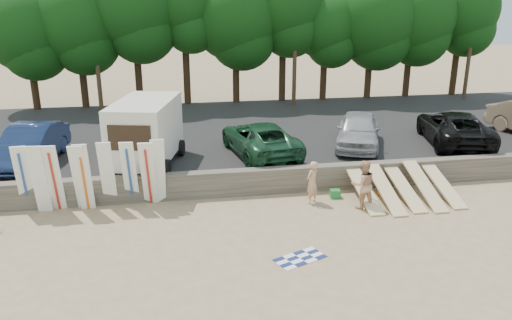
# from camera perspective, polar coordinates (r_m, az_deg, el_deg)

# --- Properties ---
(ground) EXTENTS (120.00, 120.00, 0.00)m
(ground) POSITION_cam_1_polar(r_m,az_deg,el_deg) (17.59, 10.54, -6.78)
(ground) COLOR tan
(ground) RESTS_ON ground
(seawall) EXTENTS (44.00, 0.50, 1.00)m
(seawall) POSITION_cam_1_polar(r_m,az_deg,el_deg) (20.02, 7.71, -1.96)
(seawall) COLOR #6B6356
(seawall) RESTS_ON ground
(parking_lot) EXTENTS (44.00, 14.50, 0.70)m
(parking_lot) POSITION_cam_1_polar(r_m,az_deg,el_deg) (26.97, 2.99, 3.12)
(parking_lot) COLOR #282828
(parking_lot) RESTS_ON ground
(treeline) EXTENTS (33.21, 6.05, 9.19)m
(treeline) POSITION_cam_1_polar(r_m,az_deg,el_deg) (32.96, -0.11, 16.38)
(treeline) COLOR #382616
(treeline) RESTS_ON parking_lot
(utility_poles) EXTENTS (25.80, 0.26, 9.00)m
(utility_poles) POSITION_cam_1_polar(r_m,az_deg,el_deg) (31.93, 4.53, 14.66)
(utility_poles) COLOR #473321
(utility_poles) RESTS_ON parking_lot
(box_trailer) EXTENTS (3.17, 4.61, 2.70)m
(box_trailer) POSITION_cam_1_polar(r_m,az_deg,el_deg) (20.70, -12.47, 3.41)
(box_trailer) COLOR beige
(box_trailer) RESTS_ON parking_lot
(car_0) EXTENTS (2.37, 5.08, 1.61)m
(car_0) POSITION_cam_1_polar(r_m,az_deg,el_deg) (22.63, -24.35, 1.60)
(car_0) COLOR #142348
(car_0) RESTS_ON parking_lot
(car_1) EXTENTS (3.20, 5.55, 1.45)m
(car_1) POSITION_cam_1_polar(r_m,az_deg,el_deg) (21.88, 0.44, 2.50)
(car_1) COLOR #173F26
(car_1) RESTS_ON parking_lot
(car_2) EXTENTS (3.50, 5.00, 1.58)m
(car_2) POSITION_cam_1_polar(r_m,az_deg,el_deg) (23.46, 11.61, 3.36)
(car_2) COLOR #A1A0A6
(car_2) RESTS_ON parking_lot
(car_3) EXTENTS (3.84, 5.98, 1.54)m
(car_3) POSITION_cam_1_polar(r_m,az_deg,el_deg) (25.40, 21.68, 3.51)
(car_3) COLOR black
(car_3) RESTS_ON parking_lot
(surfboard_upright_0) EXTENTS (0.58, 0.76, 2.53)m
(surfboard_upright_0) POSITION_cam_1_polar(r_m,az_deg,el_deg) (19.28, -25.02, -1.93)
(surfboard_upright_0) COLOR white
(surfboard_upright_0) RESTS_ON ground
(surfboard_upright_1) EXTENTS (0.53, 0.57, 2.57)m
(surfboard_upright_1) POSITION_cam_1_polar(r_m,az_deg,el_deg) (18.89, -23.53, -2.07)
(surfboard_upright_1) COLOR white
(surfboard_upright_1) RESTS_ON ground
(surfboard_upright_2) EXTENTS (0.52, 0.66, 2.55)m
(surfboard_upright_2) POSITION_cam_1_polar(r_m,az_deg,el_deg) (18.87, -22.09, -1.94)
(surfboard_upright_2) COLOR white
(surfboard_upright_2) RESTS_ON ground
(surfboard_upright_3) EXTENTS (0.54, 0.76, 2.53)m
(surfboard_upright_3) POSITION_cam_1_polar(r_m,az_deg,el_deg) (18.63, -19.46, -1.92)
(surfboard_upright_3) COLOR white
(surfboard_upright_3) RESTS_ON ground
(surfboard_upright_4) EXTENTS (0.52, 0.56, 2.56)m
(surfboard_upright_4) POSITION_cam_1_polar(r_m,az_deg,el_deg) (18.55, -19.07, -1.89)
(surfboard_upright_4) COLOR white
(surfboard_upright_4) RESTS_ON ground
(surfboard_upright_5) EXTENTS (0.53, 0.66, 2.55)m
(surfboard_upright_5) POSITION_cam_1_polar(r_m,az_deg,el_deg) (18.65, -16.62, -1.57)
(surfboard_upright_5) COLOR white
(surfboard_upright_5) RESTS_ON ground
(surfboard_upright_6) EXTENTS (0.56, 0.76, 2.53)m
(surfboard_upright_6) POSITION_cam_1_polar(r_m,az_deg,el_deg) (18.57, -14.23, -1.48)
(surfboard_upright_6) COLOR white
(surfboard_upright_6) RESTS_ON ground
(surfboard_upright_7) EXTENTS (0.57, 0.81, 2.52)m
(surfboard_upright_7) POSITION_cam_1_polar(r_m,az_deg,el_deg) (18.39, -12.22, -1.53)
(surfboard_upright_7) COLOR white
(surfboard_upright_7) RESTS_ON ground
(surfboard_upright_8) EXTENTS (0.56, 0.61, 2.56)m
(surfboard_upright_8) POSITION_cam_1_polar(r_m,az_deg,el_deg) (18.46, -11.12, -1.31)
(surfboard_upright_8) COLOR white
(surfboard_upright_8) RESTS_ON ground
(surfboard_low_0) EXTENTS (0.56, 2.89, 0.95)m
(surfboard_low_0) POSITION_cam_1_polar(r_m,az_deg,el_deg) (19.12, 12.21, -3.28)
(surfboard_low_0) COLOR #D6BB87
(surfboard_low_0) RESTS_ON ground
(surfboard_low_1) EXTENTS (0.56, 2.86, 1.03)m
(surfboard_low_1) POSITION_cam_1_polar(r_m,az_deg,el_deg) (19.20, 14.56, -3.23)
(surfboard_low_1) COLOR #D6BB87
(surfboard_low_1) RESTS_ON ground
(surfboard_low_2) EXTENTS (0.56, 2.90, 0.91)m
(surfboard_low_2) POSITION_cam_1_polar(r_m,az_deg,el_deg) (19.70, 16.55, -3.04)
(surfboard_low_2) COLOR #D6BB87
(surfboard_low_2) RESTS_ON ground
(surfboard_low_3) EXTENTS (0.56, 2.85, 1.08)m
(surfboard_low_3) POSITION_cam_1_polar(r_m,az_deg,el_deg) (19.91, 18.70, -2.77)
(surfboard_low_3) COLOR #D6BB87
(surfboard_low_3) RESTS_ON ground
(surfboard_low_4) EXTENTS (0.56, 2.89, 0.95)m
(surfboard_low_4) POSITION_cam_1_polar(r_m,az_deg,el_deg) (20.50, 20.48, -2.57)
(surfboard_low_4) COLOR #D6BB87
(surfboard_low_4) RESTS_ON ground
(beachgoer_a) EXTENTS (0.71, 0.67, 1.63)m
(beachgoer_a) POSITION_cam_1_polar(r_m,az_deg,el_deg) (18.52, 6.42, -2.55)
(beachgoer_a) COLOR tan
(beachgoer_a) RESTS_ON ground
(beachgoer_b) EXTENTS (0.89, 0.69, 1.82)m
(beachgoer_b) POSITION_cam_1_polar(r_m,az_deg,el_deg) (18.34, 12.16, -2.76)
(beachgoer_b) COLOR tan
(beachgoer_b) RESTS_ON ground
(cooler) EXTENTS (0.40, 0.33, 0.32)m
(cooler) POSITION_cam_1_polar(r_m,az_deg,el_deg) (19.34, 9.03, -3.83)
(cooler) COLOR #217B35
(cooler) RESTS_ON ground
(gear_bag) EXTENTS (0.31, 0.26, 0.22)m
(gear_bag) POSITION_cam_1_polar(r_m,az_deg,el_deg) (19.96, 14.22, -3.63)
(gear_bag) COLOR orange
(gear_bag) RESTS_ON ground
(beach_towel) EXTENTS (1.97, 1.97, 0.00)m
(beach_towel) POSITION_cam_1_polar(r_m,az_deg,el_deg) (14.99, 5.05, -11.13)
(beach_towel) COLOR white
(beach_towel) RESTS_ON ground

